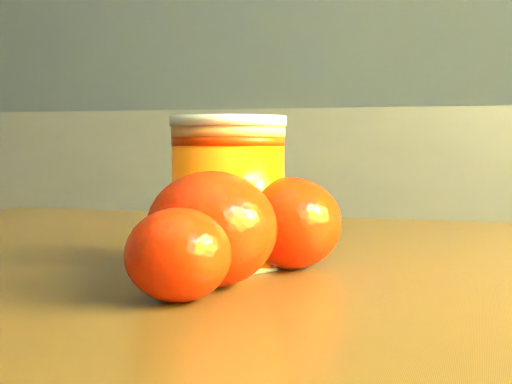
# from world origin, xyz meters

# --- Properties ---
(kitchen_counter) EXTENTS (3.15, 0.60, 0.90)m
(kitchen_counter) POSITION_xyz_m (0.00, 1.45, 0.45)
(kitchen_counter) COLOR #57565C
(kitchen_counter) RESTS_ON ground
(juice_glass) EXTENTS (0.08, 0.08, 0.10)m
(juice_glass) POSITION_xyz_m (0.70, 0.30, 0.80)
(juice_glass) COLOR #FE6405
(juice_glass) RESTS_ON table
(orange_front) EXTENTS (0.10, 0.10, 0.07)m
(orange_front) POSITION_xyz_m (0.71, 0.23, 0.79)
(orange_front) COLOR #F42404
(orange_front) RESTS_ON table
(orange_back) EXTENTS (0.08, 0.08, 0.06)m
(orange_back) POSITION_xyz_m (0.74, 0.30, 0.78)
(orange_back) COLOR #F42404
(orange_back) RESTS_ON table
(orange_extra) EXTENTS (0.06, 0.06, 0.05)m
(orange_extra) POSITION_xyz_m (0.71, 0.19, 0.78)
(orange_extra) COLOR #F42404
(orange_extra) RESTS_ON table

